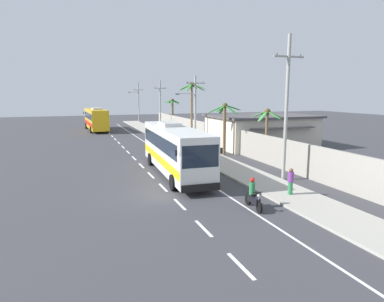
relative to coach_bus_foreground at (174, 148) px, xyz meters
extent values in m
plane|color=#3A3A3F|center=(-1.84, -4.94, -2.01)|extent=(160.00, 160.00, 0.00)
cube|color=#A8A399|center=(4.96, 5.06, -1.94)|extent=(3.20, 90.00, 0.14)
cube|color=white|center=(-1.84, -14.19, -2.00)|extent=(0.16, 2.00, 0.01)
cube|color=white|center=(-1.84, -10.60, -2.00)|extent=(0.16, 2.00, 0.01)
cube|color=white|center=(-1.84, -7.02, -2.00)|extent=(0.16, 2.00, 0.01)
cube|color=white|center=(-1.84, -3.43, -2.00)|extent=(0.16, 2.00, 0.01)
cube|color=white|center=(-1.84, 0.15, -2.00)|extent=(0.16, 2.00, 0.01)
cube|color=white|center=(-1.84, 3.73, -2.00)|extent=(0.16, 2.00, 0.01)
cube|color=white|center=(-1.84, 7.32, -2.00)|extent=(0.16, 2.00, 0.01)
cube|color=white|center=(-1.84, 10.90, -2.00)|extent=(0.16, 2.00, 0.01)
cube|color=white|center=(-1.84, 14.49, -2.00)|extent=(0.16, 2.00, 0.01)
cube|color=white|center=(-1.84, 18.07, -2.00)|extent=(0.16, 2.00, 0.01)
cube|color=white|center=(-1.84, 21.65, -2.00)|extent=(0.16, 2.00, 0.01)
cube|color=white|center=(-1.84, 25.24, -2.00)|extent=(0.16, 2.00, 0.01)
cube|color=white|center=(-1.84, 28.82, -2.00)|extent=(0.16, 2.00, 0.01)
cube|color=white|center=(-1.84, 32.41, -2.00)|extent=(0.16, 2.00, 0.01)
cube|color=white|center=(-1.84, 35.99, -2.00)|extent=(0.16, 2.00, 0.01)
cube|color=white|center=(-1.84, 39.57, -2.00)|extent=(0.16, 2.00, 0.01)
cube|color=white|center=(-1.84, 43.16, -2.00)|extent=(0.16, 2.00, 0.01)
cube|color=white|center=(1.38, 10.06, -2.00)|extent=(0.14, 70.00, 0.01)
cube|color=#9E998E|center=(8.76, 9.06, -0.76)|extent=(0.24, 60.00, 2.49)
cube|color=silver|center=(0.00, -0.03, -0.02)|extent=(3.00, 12.41, 3.19)
cube|color=#192333|center=(0.01, 0.17, 0.53)|extent=(2.99, 11.43, 1.02)
cube|color=#192333|center=(-0.27, -6.14, 0.46)|extent=(2.27, 0.20, 1.34)
cube|color=yellow|center=(0.00, -0.03, -0.74)|extent=(3.03, 12.17, 0.57)
cube|color=black|center=(-0.27, -6.23, -1.42)|extent=(2.42, 0.27, 0.44)
cube|color=#B7B7B7|center=(0.07, 1.51, 1.71)|extent=(1.47, 2.77, 0.28)
cube|color=black|center=(1.15, -5.99, 0.69)|extent=(0.12, 0.09, 0.36)
cube|color=black|center=(-1.67, -5.87, 0.69)|extent=(0.12, 0.09, 0.36)
cylinder|color=black|center=(1.01, -4.39, -1.49)|extent=(0.37, 1.05, 1.04)
cylinder|color=black|center=(-1.40, -4.28, -1.49)|extent=(0.37, 1.05, 1.04)
cylinder|color=black|center=(1.37, 3.61, -1.49)|extent=(0.37, 1.05, 1.04)
cylinder|color=black|center=(-1.04, 3.72, -1.49)|extent=(0.37, 1.05, 1.04)
cube|color=gold|center=(-3.41, 33.78, -0.03)|extent=(3.18, 11.38, 3.17)
cube|color=#192333|center=(-3.40, 33.58, 0.52)|extent=(3.16, 10.49, 1.01)
cube|color=#192333|center=(-3.72, 39.36, 0.44)|extent=(2.36, 0.23, 1.33)
cube|color=red|center=(-3.41, 33.78, -0.75)|extent=(3.20, 11.16, 0.57)
cube|color=black|center=(-3.72, 39.45, -1.42)|extent=(2.51, 0.30, 0.44)
cube|color=#B7B7B7|center=(-3.33, 32.37, 1.69)|extent=(1.54, 2.55, 0.28)
cube|color=black|center=(-5.16, 39.07, 0.68)|extent=(0.12, 0.09, 0.36)
cube|color=black|center=(-2.25, 39.23, 0.68)|extent=(0.12, 0.09, 0.36)
cylinder|color=black|center=(-4.88, 37.64, -1.49)|extent=(0.38, 1.06, 1.04)
cylinder|color=black|center=(-2.37, 37.78, -1.49)|extent=(0.38, 1.06, 1.04)
cylinder|color=black|center=(-4.47, 30.34, -1.49)|extent=(0.38, 1.06, 1.04)
cylinder|color=black|center=(-1.97, 30.47, -1.49)|extent=(0.38, 1.06, 1.04)
cylinder|color=black|center=(2.78, 8.84, -1.71)|extent=(0.14, 0.61, 0.60)
cylinder|color=black|center=(2.68, 10.20, -1.71)|extent=(0.16, 0.61, 0.60)
cube|color=#1947B2|center=(2.73, 9.47, -1.49)|extent=(0.32, 1.11, 0.36)
cube|color=black|center=(2.71, 9.77, -1.29)|extent=(0.28, 0.62, 0.12)
cylinder|color=gray|center=(2.77, 8.96, -1.41)|extent=(0.08, 0.32, 0.67)
cylinder|color=black|center=(2.76, 9.06, -0.97)|extent=(0.56, 0.08, 0.04)
sphere|color=#EAEACC|center=(2.77, 8.94, -1.11)|extent=(0.14, 0.14, 0.14)
cylinder|color=black|center=(2.71, 9.72, -1.01)|extent=(0.32, 0.32, 0.56)
sphere|color=black|center=(2.71, 9.72, -0.60)|extent=(0.26, 0.26, 0.26)
cylinder|color=black|center=(1.61, -9.70, -1.71)|extent=(0.15, 0.61, 0.60)
cylinder|color=black|center=(1.71, -8.35, -1.71)|extent=(0.17, 0.61, 0.60)
cube|color=black|center=(1.66, -9.07, -1.49)|extent=(0.33, 1.12, 0.36)
cube|color=black|center=(1.68, -8.77, -1.29)|extent=(0.29, 0.62, 0.12)
cylinder|color=gray|center=(1.62, -9.58, -1.41)|extent=(0.09, 0.32, 0.67)
cylinder|color=black|center=(1.62, -9.48, -0.97)|extent=(0.56, 0.08, 0.04)
sphere|color=#EAEACC|center=(1.61, -9.60, -1.11)|extent=(0.14, 0.14, 0.14)
cylinder|color=#2D7A47|center=(1.68, -8.82, -0.94)|extent=(0.32, 0.32, 0.69)
sphere|color=red|center=(1.68, -8.82, -0.47)|extent=(0.26, 0.26, 0.26)
cylinder|color=#2D7A47|center=(5.62, 9.41, -1.45)|extent=(0.28, 0.28, 0.84)
cylinder|color=#2D7A47|center=(5.62, 9.41, -0.69)|extent=(0.36, 0.36, 0.67)
sphere|color=#9E704C|center=(5.62, 9.41, -0.26)|extent=(0.21, 0.21, 0.21)
cylinder|color=navy|center=(5.87, 10.60, -1.45)|extent=(0.28, 0.28, 0.83)
cylinder|color=#75388E|center=(5.87, 10.60, -0.70)|extent=(0.36, 0.36, 0.66)
sphere|color=brown|center=(5.87, 10.60, -0.26)|extent=(0.24, 0.24, 0.24)
cylinder|color=#2D7A47|center=(4.84, -7.87, -1.49)|extent=(0.28, 0.28, 0.76)
cylinder|color=#75388E|center=(4.84, -7.87, -0.81)|extent=(0.36, 0.36, 0.60)
sphere|color=brown|center=(4.84, -7.87, -0.40)|extent=(0.24, 0.24, 0.24)
cylinder|color=#9E9E99|center=(6.80, -4.36, 3.01)|extent=(0.24, 0.24, 10.04)
cube|color=#9E9E99|center=(6.80, -4.36, 6.55)|extent=(2.37, 0.12, 0.12)
cylinder|color=#4C4742|center=(5.86, -4.36, 6.67)|extent=(0.08, 0.08, 0.16)
cylinder|color=#4C4742|center=(7.75, -4.36, 6.67)|extent=(0.08, 0.08, 0.16)
cylinder|color=#9E9E99|center=(6.60, 13.24, 2.08)|extent=(0.24, 0.24, 8.18)
cube|color=#9E9E99|center=(6.60, 13.24, 5.30)|extent=(2.41, 0.12, 0.12)
cylinder|color=#4C4742|center=(5.63, 13.24, 5.42)|extent=(0.08, 0.08, 0.16)
cylinder|color=#4C4742|center=(7.56, 13.24, 5.42)|extent=(0.08, 0.08, 0.16)
cylinder|color=#9E9E99|center=(5.48, 13.24, 4.09)|extent=(2.22, 0.09, 0.09)
cube|color=#4C4C51|center=(4.37, 13.24, 4.03)|extent=(0.44, 0.24, 0.14)
cylinder|color=#9E9E99|center=(6.88, 30.84, 2.15)|extent=(0.24, 0.24, 8.32)
cube|color=#9E9E99|center=(6.88, 30.84, 4.97)|extent=(2.12, 0.12, 0.12)
cylinder|color=#4C4742|center=(6.03, 30.84, 5.09)|extent=(0.08, 0.08, 0.16)
cylinder|color=#4C4742|center=(7.73, 30.84, 5.09)|extent=(0.08, 0.08, 0.16)
cylinder|color=#9E9E99|center=(6.58, 48.44, 2.24)|extent=(0.24, 0.24, 8.48)
cube|color=#9E9E99|center=(6.58, 48.44, 4.89)|extent=(2.08, 0.12, 0.12)
cylinder|color=#4C4742|center=(5.75, 48.44, 5.01)|extent=(0.08, 0.08, 0.16)
cylinder|color=#4C4742|center=(7.41, 48.44, 5.01)|extent=(0.08, 0.08, 0.16)
cylinder|color=#9E9E99|center=(5.61, 48.44, 4.45)|extent=(1.94, 0.09, 0.09)
cube|color=#4C4C51|center=(4.65, 48.44, 4.39)|extent=(0.44, 0.24, 0.14)
cylinder|color=brown|center=(6.98, 15.55, 1.59)|extent=(0.27, 0.27, 7.20)
ellipsoid|color=#337F33|center=(7.84, 15.43, 4.85)|extent=(1.84, 0.62, 0.99)
ellipsoid|color=#337F33|center=(7.56, 16.27, 4.98)|extent=(1.48, 1.69, 0.73)
ellipsoid|color=#337F33|center=(6.48, 16.30, 4.91)|extent=(1.32, 1.74, 0.87)
ellipsoid|color=#337F33|center=(6.09, 15.41, 4.90)|extent=(1.87, 0.64, 0.90)
ellipsoid|color=#337F33|center=(6.43, 14.88, 4.84)|extent=(1.41, 1.62, 1.00)
ellipsoid|color=#337F33|center=(7.58, 14.85, 4.98)|extent=(1.50, 1.68, 0.73)
sphere|color=brown|center=(6.98, 15.55, 5.24)|extent=(0.56, 0.56, 0.56)
cylinder|color=brown|center=(8.98, 30.76, 0.46)|extent=(0.35, 0.35, 4.94)
ellipsoid|color=#337F33|center=(9.66, 30.76, 2.76)|extent=(1.41, 0.38, 0.66)
ellipsoid|color=#337F33|center=(9.38, 31.34, 2.83)|extent=(1.12, 1.39, 0.51)
ellipsoid|color=#337F33|center=(8.88, 31.42, 2.74)|extent=(0.55, 1.43, 0.70)
ellipsoid|color=#337F33|center=(8.30, 30.93, 2.82)|extent=(1.48, 0.72, 0.55)
ellipsoid|color=#337F33|center=(8.37, 30.47, 2.74)|extent=(1.41, 0.93, 0.70)
ellipsoid|color=#337F33|center=(8.71, 30.13, 2.77)|extent=(0.89, 1.44, 0.64)
ellipsoid|color=#337F33|center=(9.45, 30.34, 2.66)|extent=(1.24, 1.15, 0.84)
sphere|color=brown|center=(8.98, 30.76, 2.98)|extent=(0.56, 0.56, 0.56)
cylinder|color=brown|center=(7.12, 6.23, 0.43)|extent=(0.32, 0.32, 4.88)
ellipsoid|color=#28702D|center=(8.10, 6.35, 2.69)|extent=(2.04, 0.62, 0.68)
ellipsoid|color=#28702D|center=(7.25, 7.12, 2.49)|extent=(0.63, 1.90, 1.08)
ellipsoid|color=#28702D|center=(6.34, 6.71, 2.53)|extent=(1.80, 1.31, 1.01)
ellipsoid|color=#28702D|center=(6.38, 5.58, 2.68)|extent=(1.74, 1.59, 0.70)
ellipsoid|color=#28702D|center=(7.39, 5.34, 2.53)|extent=(0.90, 1.93, 1.00)
sphere|color=brown|center=(7.12, 6.23, 2.93)|extent=(0.56, 0.56, 0.56)
cylinder|color=brown|center=(8.87, 1.28, 0.24)|extent=(0.25, 0.25, 4.50)
ellipsoid|color=#3D893D|center=(9.62, 1.30, 2.26)|extent=(1.56, 0.41, 0.77)
ellipsoid|color=#3D893D|center=(9.06, 2.04, 2.36)|extent=(0.73, 1.64, 0.58)
ellipsoid|color=#3D893D|center=(8.30, 1.78, 2.28)|extent=(1.41, 1.30, 0.74)
ellipsoid|color=#3D893D|center=(8.24, 0.97, 2.17)|extent=(1.47, 0.96, 0.96)
ellipsoid|color=#3D893D|center=(9.10, 0.56, 2.27)|extent=(0.82, 1.58, 0.76)
sphere|color=brown|center=(8.87, 1.28, 2.54)|extent=(0.56, 0.56, 0.56)
cube|color=beige|center=(13.47, 9.78, -0.29)|extent=(10.73, 8.21, 3.43)
cube|color=#4C474C|center=(13.47, 9.78, 1.54)|extent=(11.37, 8.70, 0.24)
cube|color=#4C474C|center=(13.47, 5.33, 0.57)|extent=(7.51, 0.80, 0.10)
camera|label=1|loc=(-7.24, -24.02, 4.08)|focal=31.23mm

